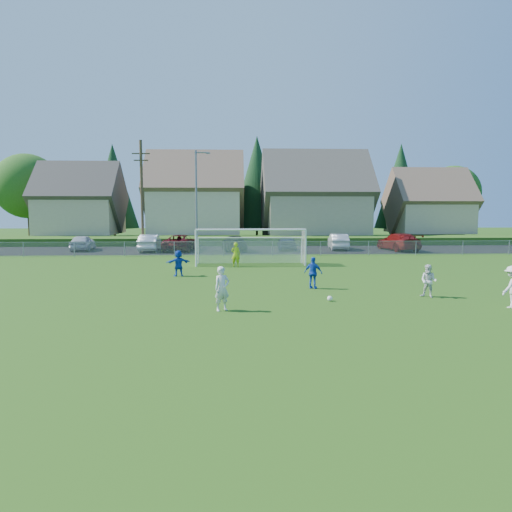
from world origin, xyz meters
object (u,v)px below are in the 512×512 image
object	(u,v)px
car_b	(150,243)
car_e	(287,243)
player_white_a	(222,289)
soccer_goal	(251,241)
player_blue_a	(313,273)
car_c	(181,243)
soccer_ball	(330,298)
goalkeeper	(236,254)
player_blue_b	(178,263)
player_white_b	(429,281)
car_f	(338,242)
car_a	(83,243)
car_g	(399,242)
player_white_c	(512,287)
car_d	(234,243)

from	to	relation	value
car_b	car_e	bearing A→B (deg)	179.49
car_b	car_e	xyz separation A→B (m)	(12.59, 0.55, -0.07)
player_white_a	soccer_goal	size ratio (longest dim) A/B	0.22
player_blue_a	car_c	size ratio (longest dim) A/B	0.28
soccer_ball	goalkeeper	distance (m)	12.31
player_blue_a	player_blue_b	xyz separation A→B (m)	(-6.94, 4.48, -0.02)
player_white_a	goalkeeper	size ratio (longest dim) A/B	1.02
player_white_b	car_c	distance (m)	26.56
car_e	car_f	xyz separation A→B (m)	(4.95, 0.50, 0.06)
soccer_ball	car_c	size ratio (longest dim) A/B	0.04
player_white_a	car_a	distance (m)	29.40
player_white_b	car_e	distance (m)	23.54
player_blue_b	car_g	world-z (taller)	car_g
soccer_ball	car_e	world-z (taller)	car_e
car_b	car_f	bearing A→B (deg)	-179.60
player_white_a	player_blue_b	xyz separation A→B (m)	(-2.72, 9.10, -0.09)
car_g	soccer_goal	xyz separation A→B (m)	(-14.09, -10.24, 0.82)
player_white_c	soccer_goal	world-z (taller)	soccer_goal
player_white_c	car_d	world-z (taller)	player_white_c
player_white_b	car_a	distance (m)	32.74
player_white_b	car_a	size ratio (longest dim) A/B	0.33
player_white_b	player_blue_b	distance (m)	13.43
player_blue_b	car_d	size ratio (longest dim) A/B	0.31
player_blue_a	soccer_ball	bearing A→B (deg)	121.70
player_white_a	goalkeeper	bearing A→B (deg)	58.99
player_white_a	soccer_goal	bearing A→B (deg)	55.13
player_blue_a	car_f	xyz separation A→B (m)	(6.09, 21.37, -0.01)
player_blue_b	goalkeeper	distance (m)	5.28
car_f	car_d	bearing A→B (deg)	12.04
player_blue_b	car_e	size ratio (longest dim) A/B	0.36
player_blue_b	car_b	bearing A→B (deg)	-93.91
car_b	car_e	world-z (taller)	car_b
player_white_b	goalkeeper	xyz separation A→B (m)	(-8.26, 11.05, 0.10)
player_white_c	soccer_goal	bearing A→B (deg)	-84.54
goalkeeper	car_c	distance (m)	12.96
car_e	car_c	bearing A→B (deg)	4.43
car_c	car_g	distance (m)	20.14
player_white_a	car_b	distance (m)	25.96
player_white_b	player_blue_a	xyz separation A→B (m)	(-4.57, 2.42, 0.05)
car_f	soccer_goal	bearing A→B (deg)	58.87
car_g	car_e	bearing A→B (deg)	-11.48
player_white_c	soccer_ball	bearing A→B (deg)	-41.43
player_white_b	car_e	xyz separation A→B (m)	(-3.44, 23.29, -0.02)
goalkeeper	car_b	distance (m)	14.04
player_white_b	car_c	bearing A→B (deg)	161.90
car_f	soccer_goal	size ratio (longest dim) A/B	0.61
soccer_ball	player_white_b	bearing A→B (deg)	8.06
car_e	car_g	distance (m)	10.33
soccer_goal	player_white_b	bearing A→B (deg)	-59.41
goalkeeper	soccer_goal	size ratio (longest dim) A/B	0.22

